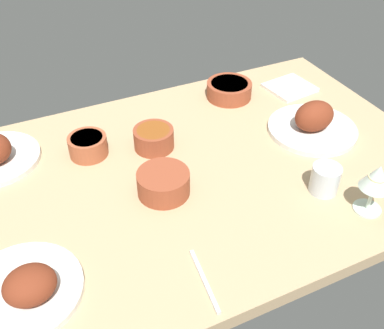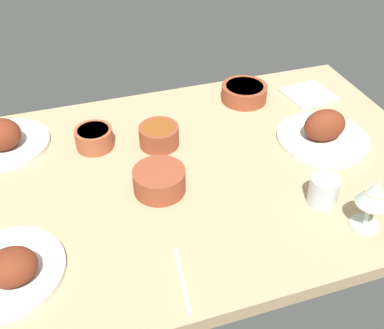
% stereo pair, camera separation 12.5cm
% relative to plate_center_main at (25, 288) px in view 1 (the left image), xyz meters
% --- Properties ---
extents(dining_table, '(1.40, 0.90, 0.04)m').
position_rel_plate_center_main_xyz_m(dining_table, '(-0.48, -0.22, -0.04)').
color(dining_table, tan).
rests_on(dining_table, ground).
extents(plate_center_main, '(0.25, 0.25, 0.08)m').
position_rel_plate_center_main_xyz_m(plate_center_main, '(0.00, 0.00, 0.00)').
color(plate_center_main, silver).
rests_on(plate_center_main, dining_table).
extents(plate_far_side, '(0.27, 0.27, 0.11)m').
position_rel_plate_center_main_xyz_m(plate_far_side, '(-0.90, -0.23, 0.01)').
color(plate_far_side, silver).
rests_on(plate_far_side, dining_table).
extents(bowl_potatoes, '(0.14, 0.14, 0.06)m').
position_rel_plate_center_main_xyz_m(bowl_potatoes, '(-0.38, -0.17, 0.01)').
color(bowl_potatoes, brown).
rests_on(bowl_potatoes, dining_table).
extents(bowl_sauce, '(0.15, 0.15, 0.05)m').
position_rel_plate_center_main_xyz_m(bowl_sauce, '(-0.77, -0.53, 0.01)').
color(bowl_sauce, brown).
rests_on(bowl_sauce, dining_table).
extents(bowl_pasta, '(0.11, 0.11, 0.06)m').
position_rel_plate_center_main_xyz_m(bowl_pasta, '(-0.24, -0.42, 0.01)').
color(bowl_pasta, '#A35133').
rests_on(bowl_pasta, dining_table).
extents(bowl_soup, '(0.12, 0.12, 0.06)m').
position_rel_plate_center_main_xyz_m(bowl_soup, '(-0.43, -0.37, 0.01)').
color(bowl_soup, brown).
rests_on(bowl_soup, dining_table).
extents(wine_glass, '(0.08, 0.08, 0.14)m').
position_rel_plate_center_main_xyz_m(wine_glass, '(-0.81, 0.10, 0.07)').
color(wine_glass, silver).
rests_on(wine_glass, dining_table).
extents(water_tumbler, '(0.08, 0.08, 0.08)m').
position_rel_plate_center_main_xyz_m(water_tumbler, '(-0.76, -0.00, 0.01)').
color(water_tumbler, silver).
rests_on(water_tumbler, dining_table).
extents(folded_napkin, '(0.17, 0.16, 0.01)m').
position_rel_plate_center_main_xyz_m(folded_napkin, '(-0.99, -0.48, -0.02)').
color(folded_napkin, white).
rests_on(folded_napkin, dining_table).
extents(fork_loose, '(0.03, 0.17, 0.01)m').
position_rel_plate_center_main_xyz_m(fork_loose, '(-0.35, 0.12, -0.02)').
color(fork_loose, silver).
rests_on(fork_loose, dining_table).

